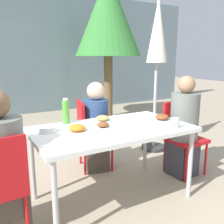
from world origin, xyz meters
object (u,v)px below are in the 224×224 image
(person_right, at_px, (184,129))
(person_far, at_px, (96,129))
(person_left, at_px, (2,172))
(chair_right, at_px, (181,132))
(drinking_cup, at_px, (175,123))
(bottle, at_px, (66,111))
(tree_behind_left, at_px, (108,16))
(chair_far, at_px, (89,130))
(closed_umbrella, at_px, (157,41))
(salad_bowl, at_px, (47,129))

(person_right, height_order, person_far, person_right)
(person_left, xyz_separation_m, chair_right, (2.03, 0.19, -0.04))
(person_far, relative_size, drinking_cup, 11.11)
(bottle, xyz_separation_m, tree_behind_left, (1.97, 2.70, 1.41))
(person_right, height_order, chair_far, person_right)
(chair_far, height_order, bottle, bottle)
(chair_right, xyz_separation_m, closed_umbrella, (0.20, 0.76, 1.10))
(drinking_cup, distance_m, tree_behind_left, 3.85)
(closed_umbrella, relative_size, tree_behind_left, 0.70)
(person_far, relative_size, tree_behind_left, 0.35)
(person_left, xyz_separation_m, person_right, (1.99, 0.11, 0.01))
(person_left, height_order, chair_far, person_left)
(chair_far, xyz_separation_m, person_far, (0.07, -0.07, 0.02))
(chair_right, height_order, tree_behind_left, tree_behind_left)
(chair_right, height_order, salad_bowl, chair_right)
(person_right, bearing_deg, salad_bowl, -6.78)
(person_right, distance_m, drinking_cup, 0.65)
(person_right, bearing_deg, tree_behind_left, -104.63)
(person_left, bearing_deg, chair_right, 1.51)
(person_far, height_order, bottle, person_far)
(person_left, height_order, person_right, person_right)
(person_far, relative_size, closed_umbrella, 0.50)
(person_far, bearing_deg, person_right, 66.11)
(person_right, distance_m, chair_far, 1.14)
(chair_right, distance_m, drinking_cup, 0.75)
(closed_umbrella, height_order, drinking_cup, closed_umbrella)
(drinking_cup, xyz_separation_m, salad_bowl, (-1.08, 0.48, -0.02))
(person_left, relative_size, chair_right, 1.35)
(person_far, bearing_deg, closed_umbrella, 114.22)
(closed_umbrella, bearing_deg, tree_behind_left, 79.56)
(person_far, height_order, salad_bowl, person_far)
(chair_right, height_order, drinking_cup, chair_right)
(person_left, height_order, salad_bowl, person_left)
(chair_far, height_order, drinking_cup, chair_far)
(person_left, xyz_separation_m, chair_far, (1.09, 0.81, -0.04))
(chair_far, bearing_deg, person_left, -39.81)
(salad_bowl, distance_m, tree_behind_left, 3.95)
(person_left, height_order, closed_umbrella, closed_umbrella)
(person_left, distance_m, chair_far, 1.36)
(person_left, xyz_separation_m, bottle, (0.67, 0.43, 0.31))
(drinking_cup, bearing_deg, person_right, 36.01)
(bottle, bearing_deg, chair_far, 42.26)
(salad_bowl, bearing_deg, person_right, -4.30)
(chair_right, bearing_deg, person_left, 2.95)
(person_far, height_order, tree_behind_left, tree_behind_left)
(bottle, bearing_deg, person_right, -13.58)
(chair_right, bearing_deg, person_far, -34.65)
(chair_far, xyz_separation_m, closed_umbrella, (1.15, 0.14, 1.10))
(person_left, bearing_deg, person_far, 28.90)
(bottle, bearing_deg, person_far, 32.91)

